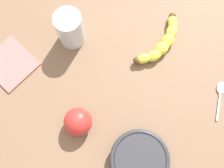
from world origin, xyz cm
name	(u,v)px	position (x,y,z in cm)	size (l,w,h in cm)	color
wooden_tabletop	(114,83)	(0.00, 0.00, 1.50)	(120.00, 120.00, 3.00)	brown
banana	(162,43)	(2.07, -17.35, 4.77)	(10.03, 18.79, 3.54)	yellow
smoothie_glass	(70,30)	(17.68, 3.35, 8.35)	(7.48, 7.48, 11.42)	silver
ceramic_bowl	(139,160)	(-21.44, 6.07, 5.56)	(14.94, 14.94, 4.25)	#2D2D33
apple_fruit	(78,122)	(-5.27, 14.34, 6.66)	(7.32, 7.32, 7.32)	red
teaspoon	(221,90)	(-17.90, -23.44, 3.40)	(8.92, 8.97, 0.80)	silver
folded_napkin	(10,64)	(20.03, 22.39, 3.30)	(12.86, 11.98, 0.60)	#BC6660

